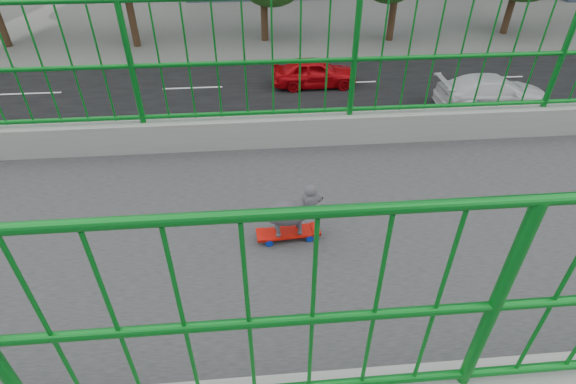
# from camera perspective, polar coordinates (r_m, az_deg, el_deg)

# --- Properties ---
(road) EXTENTS (18.00, 90.00, 0.02)m
(road) POSITION_cam_1_polar(r_m,az_deg,el_deg) (18.32, -13.82, 5.33)
(road) COLOR black
(road) RESTS_ON ground
(skateboard) EXTENTS (0.18, 0.49, 0.06)m
(skateboard) POSITION_cam_1_polar(r_m,az_deg,el_deg) (3.35, 0.02, -5.33)
(skateboard) COLOR red
(skateboard) RESTS_ON footbridge
(poodle) EXTENTS (0.21, 0.45, 0.37)m
(poodle) POSITION_cam_1_polar(r_m,az_deg,el_deg) (3.22, 0.44, -2.46)
(poodle) COLOR #2F2C31
(poodle) RESTS_ON skateboard
(car_0) EXTENTS (1.63, 4.06, 1.38)m
(car_0) POSITION_cam_1_polar(r_m,az_deg,el_deg) (12.46, 10.73, -7.57)
(car_0) COLOR black
(car_0) RESTS_ON ground
(car_2) EXTENTS (2.23, 4.85, 1.35)m
(car_2) POSITION_cam_1_polar(r_m,az_deg,el_deg) (18.97, 20.91, 7.37)
(car_2) COLOR black
(car_2) RESTS_ON ground
(car_3) EXTENTS (2.12, 5.22, 1.51)m
(car_3) POSITION_cam_1_polar(r_m,az_deg,el_deg) (22.82, 24.92, 11.55)
(car_3) COLOR silver
(car_3) RESTS_ON ground
(car_4) EXTENTS (1.71, 4.24, 1.44)m
(car_4) POSITION_cam_1_polar(r_m,az_deg,el_deg) (23.16, 3.46, 15.17)
(car_4) COLOR #BA070D
(car_4) RESTS_ON ground
(car_7) EXTENTS (2.00, 4.92, 1.43)m
(car_7) POSITION_cam_1_polar(r_m,az_deg,el_deg) (18.09, -22.43, 5.63)
(car_7) COLOR black
(car_7) RESTS_ON ground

